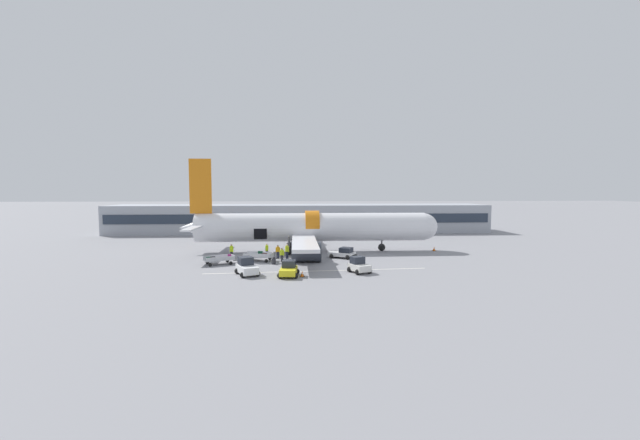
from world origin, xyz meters
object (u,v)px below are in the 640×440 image
at_px(ground_crew_loader_b, 278,251).
at_px(ground_crew_helper, 267,250).
at_px(ground_crew_driver, 231,251).
at_px(baggage_tug_lead, 343,253).
at_px(baggage_tug_rear, 247,267).
at_px(ground_crew_supervisor, 282,254).
at_px(baggage_cart_loading, 260,256).
at_px(baggage_tug_mid, 289,269).
at_px(baggage_tug_spare, 359,266).
at_px(suitcase_on_tarmac_upright, 274,261).
at_px(ground_crew_loader_a, 287,251).
at_px(airplane, 309,228).
at_px(baggage_cart_queued, 220,260).

relative_size(ground_crew_loader_b, ground_crew_helper, 0.97).
distance_m(ground_crew_driver, ground_crew_helper, 4.42).
distance_m(baggage_tug_lead, baggage_tug_rear, 14.15).
bearing_deg(ground_crew_loader_b, ground_crew_supervisor, -77.44).
bearing_deg(baggage_cart_loading, baggage_tug_mid, -66.97).
relative_size(baggage_tug_spare, suitcase_on_tarmac_upright, 3.49).
bearing_deg(baggage_tug_rear, ground_crew_loader_a, 66.86).
xyz_separation_m(ground_crew_loader_b, ground_crew_driver, (-5.74, 0.03, 0.09)).
relative_size(baggage_tug_rear, suitcase_on_tarmac_upright, 4.37).
distance_m(baggage_tug_lead, baggage_tug_spare, 8.77).
height_order(baggage_tug_spare, ground_crew_loader_a, ground_crew_loader_a).
bearing_deg(ground_crew_loader_a, baggage_tug_spare, -49.25).
height_order(baggage_cart_loading, ground_crew_loader_b, ground_crew_loader_b).
bearing_deg(baggage_tug_lead, ground_crew_driver, 177.92).
xyz_separation_m(baggage_tug_rear, suitcase_on_tarmac_upright, (2.42, 5.42, -0.41)).
bearing_deg(baggage_tug_spare, baggage_cart_loading, 146.02).
distance_m(airplane, ground_crew_loader_a, 6.48).
xyz_separation_m(baggage_tug_mid, baggage_cart_queued, (-8.00, 6.61, -0.12)).
distance_m(baggage_tug_spare, baggage_cart_loading, 13.03).
bearing_deg(baggage_cart_loading, baggage_cart_queued, -157.13).
relative_size(airplane, baggage_tug_rear, 10.16).
xyz_separation_m(baggage_tug_mid, baggage_tug_spare, (7.21, 1.18, 0.03)).
relative_size(baggage_tug_lead, baggage_cart_queued, 0.86).
bearing_deg(ground_crew_loader_b, baggage_tug_rear, -105.92).
relative_size(airplane, ground_crew_supervisor, 21.12).
height_order(ground_crew_driver, ground_crew_helper, ground_crew_driver).
xyz_separation_m(baggage_tug_mid, ground_crew_loader_a, (-0.34, 9.95, 0.30)).
distance_m(ground_crew_loader_a, ground_crew_driver, 6.92).
height_order(baggage_tug_spare, ground_crew_driver, ground_crew_driver).
distance_m(baggage_tug_lead, ground_crew_driver, 13.92).
bearing_deg(ground_crew_helper, suitcase_on_tarmac_upright, -77.51).
xyz_separation_m(baggage_cart_queued, suitcase_on_tarmac_upright, (6.19, -0.31, -0.19)).
bearing_deg(ground_crew_driver, ground_crew_helper, 13.46).
height_order(ground_crew_loader_a, ground_crew_loader_b, ground_crew_loader_a).
bearing_deg(ground_crew_driver, ground_crew_supervisor, -22.91).
xyz_separation_m(airplane, baggage_cart_loading, (-6.12, -6.81, -2.72)).
xyz_separation_m(ground_crew_loader_a, ground_crew_loader_b, (-1.16, 0.45, -0.09)).
relative_size(baggage_tug_lead, baggage_tug_mid, 1.19).
bearing_deg(baggage_cart_queued, baggage_tug_rear, -56.63).
bearing_deg(baggage_cart_queued, baggage_tug_spare, -19.65).
bearing_deg(ground_crew_loader_a, baggage_cart_loading, -155.53).
xyz_separation_m(airplane, baggage_tug_spare, (4.69, -14.09, -2.59)).
xyz_separation_m(baggage_tug_rear, ground_crew_loader_b, (2.72, 9.52, 0.11)).
height_order(baggage_tug_mid, baggage_tug_rear, baggage_tug_rear).
xyz_separation_m(baggage_cart_loading, ground_crew_loader_b, (2.10, 1.93, 0.31)).
xyz_separation_m(baggage_tug_mid, ground_crew_helper, (-2.95, 11.46, 0.23)).
height_order(baggage_tug_lead, baggage_cart_loading, baggage_tug_lead).
distance_m(ground_crew_supervisor, ground_crew_helper, 4.23).
distance_m(baggage_cart_loading, ground_crew_helper, 3.08).
bearing_deg(airplane, baggage_tug_spare, -71.59).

